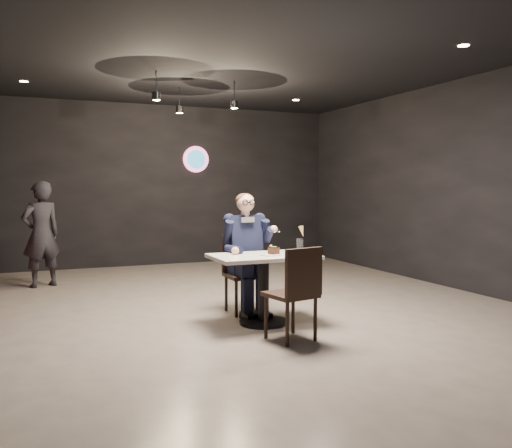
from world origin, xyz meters
name	(u,v)px	position (x,y,z in m)	size (l,w,h in m)	color
floor	(241,318)	(0.00, 0.00, 0.00)	(9.00, 9.00, 0.00)	gray
wall_sign	(196,159)	(0.80, 4.47, 2.00)	(0.50, 0.06, 0.50)	pink
pendant_lights	(190,89)	(0.00, 2.00, 2.88)	(1.40, 1.20, 0.36)	black
main_table	(263,289)	(0.13, -0.35, 0.38)	(1.10, 0.70, 0.75)	white
chair_far	(245,274)	(0.13, 0.20, 0.46)	(0.42, 0.46, 0.92)	black
chair_near	(290,293)	(0.13, -1.00, 0.46)	(0.42, 0.46, 0.92)	black
seated_man	(245,252)	(0.13, 0.20, 0.72)	(0.60, 0.80, 1.44)	black
dessert_plate	(270,255)	(0.18, -0.42, 0.76)	(0.23, 0.23, 0.01)	white
cake_slice	(274,251)	(0.22, -0.42, 0.80)	(0.10, 0.08, 0.07)	black
mint_leaf	(274,247)	(0.21, -0.44, 0.84)	(0.06, 0.04, 0.01)	#2C863D
sundae_glass	(300,246)	(0.55, -0.39, 0.83)	(0.07, 0.07, 0.16)	silver
wafer_cone	(302,232)	(0.57, -0.40, 0.99)	(0.06, 0.06, 0.12)	#D9B059
passerby	(41,234)	(-2.03, 2.90, 0.78)	(0.57, 0.37, 1.56)	black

